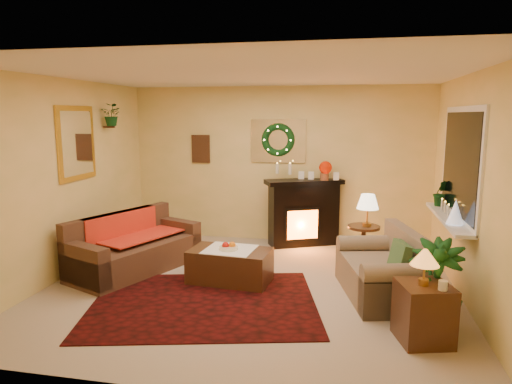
% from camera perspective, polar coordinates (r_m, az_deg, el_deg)
% --- Properties ---
extents(floor, '(5.00, 5.00, 0.00)m').
position_cam_1_polar(floor, '(5.83, -0.69, -11.79)').
color(floor, beige).
rests_on(floor, ground).
extents(ceiling, '(5.00, 5.00, 0.00)m').
position_cam_1_polar(ceiling, '(5.45, -0.75, 14.59)').
color(ceiling, white).
rests_on(ceiling, ground).
extents(wall_back, '(5.00, 5.00, 0.00)m').
position_cam_1_polar(wall_back, '(7.69, 2.79, 3.42)').
color(wall_back, '#EFD88C').
rests_on(wall_back, ground).
extents(wall_front, '(5.00, 5.00, 0.00)m').
position_cam_1_polar(wall_front, '(3.37, -8.77, -4.71)').
color(wall_front, '#EFD88C').
rests_on(wall_front, ground).
extents(wall_left, '(4.50, 4.50, 0.00)m').
position_cam_1_polar(wall_left, '(6.49, -22.87, 1.53)').
color(wall_left, '#EFD88C').
rests_on(wall_left, ground).
extents(wall_right, '(4.50, 4.50, 0.00)m').
position_cam_1_polar(wall_right, '(5.54, 25.45, 0.09)').
color(wall_right, '#EFD88C').
rests_on(wall_right, ground).
extents(area_rug, '(2.90, 2.43, 0.01)m').
position_cam_1_polar(area_rug, '(5.39, -6.52, -13.61)').
color(area_rug, maroon).
rests_on(area_rug, floor).
extents(sofa, '(1.44, 1.99, 0.78)m').
position_cam_1_polar(sofa, '(6.51, -14.85, -5.84)').
color(sofa, brown).
rests_on(sofa, floor).
extents(red_throw, '(0.75, 1.22, 0.02)m').
position_cam_1_polar(red_throw, '(6.69, -14.66, -5.19)').
color(red_throw, '#DA0400').
rests_on(red_throw, sofa).
extents(fireplace, '(1.16, 0.79, 1.02)m').
position_cam_1_polar(fireplace, '(7.55, 5.97, -2.51)').
color(fireplace, black).
rests_on(fireplace, floor).
extents(poinsettia, '(0.20, 0.20, 0.20)m').
position_cam_1_polar(poinsettia, '(7.35, 8.68, 3.03)').
color(poinsettia, red).
rests_on(poinsettia, fireplace).
extents(mantel_candle_a, '(0.05, 0.05, 0.16)m').
position_cam_1_polar(mantel_candle_a, '(7.49, 2.67, 2.95)').
color(mantel_candle_a, '#F0EEBF').
rests_on(mantel_candle_a, fireplace).
extents(mantel_candle_b, '(0.06, 0.06, 0.18)m').
position_cam_1_polar(mantel_candle_b, '(7.45, 4.28, 2.89)').
color(mantel_candle_b, beige).
rests_on(mantel_candle_b, fireplace).
extents(mantel_mirror, '(0.92, 0.02, 0.72)m').
position_cam_1_polar(mantel_mirror, '(7.64, 2.79, 6.38)').
color(mantel_mirror, white).
rests_on(mantel_mirror, wall_back).
extents(wreath, '(0.55, 0.11, 0.55)m').
position_cam_1_polar(wreath, '(7.60, 2.75, 6.52)').
color(wreath, '#194719').
rests_on(wreath, wall_back).
extents(wall_art, '(0.32, 0.03, 0.48)m').
position_cam_1_polar(wall_art, '(7.96, -6.91, 5.37)').
color(wall_art, '#381E11').
rests_on(wall_art, wall_back).
extents(gold_mirror, '(0.03, 0.84, 1.00)m').
position_cam_1_polar(gold_mirror, '(6.68, -21.53, 5.71)').
color(gold_mirror, gold).
rests_on(gold_mirror, wall_left).
extents(hanging_plant, '(0.33, 0.28, 0.36)m').
position_cam_1_polar(hanging_plant, '(7.25, -17.48, 7.92)').
color(hanging_plant, '#194719').
rests_on(hanging_plant, wall_left).
extents(loveseat, '(1.09, 1.51, 0.79)m').
position_cam_1_polar(loveseat, '(5.63, 15.41, -8.40)').
color(loveseat, tan).
rests_on(loveseat, floor).
extents(window_frame, '(0.03, 1.86, 1.36)m').
position_cam_1_polar(window_frame, '(6.04, 24.24, 3.28)').
color(window_frame, white).
rests_on(window_frame, wall_right).
extents(window_glass, '(0.02, 1.70, 1.22)m').
position_cam_1_polar(window_glass, '(6.04, 24.10, 3.29)').
color(window_glass, black).
rests_on(window_glass, wall_right).
extents(window_sill, '(0.22, 1.86, 0.04)m').
position_cam_1_polar(window_sill, '(6.12, 22.85, -3.01)').
color(window_sill, white).
rests_on(window_sill, wall_right).
extents(mini_tree, '(0.18, 0.18, 0.27)m').
position_cam_1_polar(mini_tree, '(5.67, 23.66, -2.25)').
color(mini_tree, white).
rests_on(mini_tree, window_sill).
extents(sill_plant, '(0.26, 0.21, 0.47)m').
position_cam_1_polar(sill_plant, '(6.74, 22.11, -0.00)').
color(sill_plant, black).
rests_on(sill_plant, window_sill).
extents(side_table_round, '(0.55, 0.55, 0.59)m').
position_cam_1_polar(side_table_round, '(6.68, 13.25, -6.30)').
color(side_table_round, black).
rests_on(side_table_round, floor).
extents(lamp_cream, '(0.30, 0.30, 0.47)m').
position_cam_1_polar(lamp_cream, '(6.54, 13.78, -1.67)').
color(lamp_cream, '#FFEBBF').
rests_on(lamp_cream, side_table_round).
extents(end_table_square, '(0.56, 0.56, 0.57)m').
position_cam_1_polar(end_table_square, '(4.73, 20.22, -14.13)').
color(end_table_square, '#411E16').
rests_on(end_table_square, floor).
extents(lamp_tiffany, '(0.26, 0.26, 0.39)m').
position_cam_1_polar(lamp_tiffany, '(4.54, 20.31, -8.72)').
color(lamp_tiffany, orange).
rests_on(lamp_tiffany, end_table_square).
extents(coffee_table, '(1.07, 0.65, 0.43)m').
position_cam_1_polar(coffee_table, '(5.94, -3.26, -9.25)').
color(coffee_table, '#4D281C').
rests_on(coffee_table, floor).
extents(fruit_bowl, '(0.24, 0.24, 0.05)m').
position_cam_1_polar(fruit_bowl, '(5.84, -3.45, -7.09)').
color(fruit_bowl, '#E8E8C7').
rests_on(fruit_bowl, coffee_table).
extents(floor_palm, '(1.92, 1.92, 2.80)m').
position_cam_1_polar(floor_palm, '(4.88, 21.38, -11.16)').
color(floor_palm, '#124015').
rests_on(floor_palm, floor).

